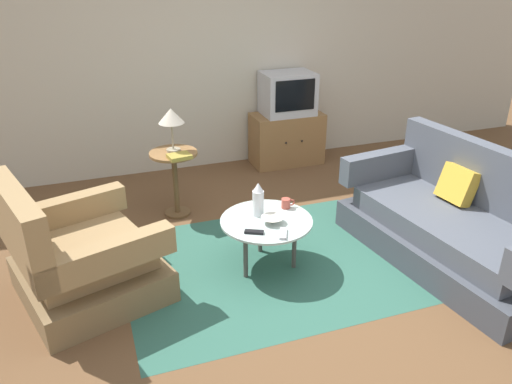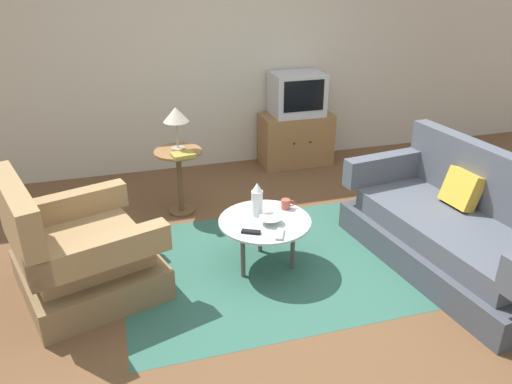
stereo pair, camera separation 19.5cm
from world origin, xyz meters
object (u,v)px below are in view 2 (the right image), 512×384
object	(u,v)px
book	(183,155)
table_lamp	(176,116)
vase	(257,200)
armchair	(78,255)
bowl	(270,220)
tv_stand	(296,139)
couch	(458,231)
tv_remote_dark	(251,232)
mug	(286,204)
coffee_table	(265,224)
side_table	(179,169)
television	(297,94)
tv_remote_silver	(280,234)

from	to	relation	value
book	table_lamp	bearing A→B (deg)	84.95
vase	armchair	bearing A→B (deg)	-178.84
table_lamp	book	distance (m)	0.37
armchair	bowl	world-z (taller)	armchair
tv_stand	table_lamp	size ratio (longest dim) A/B	2.06
couch	book	bearing A→B (deg)	47.45
tv_remote_dark	bowl	bearing A→B (deg)	-123.74
mug	book	xyz separation A→B (m)	(-0.70, 0.83, 0.20)
coffee_table	bowl	distance (m)	0.09
bowl	tv_remote_dark	bearing A→B (deg)	-150.81
side_table	table_lamp	distance (m)	0.51
television	armchair	bearing A→B (deg)	-140.75
television	vase	xyz separation A→B (m)	(-1.06, -1.95, -0.29)
side_table	vase	bearing A→B (deg)	-65.98
tv_stand	tv_remote_dark	xyz separation A→B (m)	(-1.18, -2.21, 0.13)
bowl	tv_remote_dark	distance (m)	0.21
coffee_table	tv_stand	world-z (taller)	tv_stand
side_table	television	world-z (taller)	television
coffee_table	vase	size ratio (longest dim) A/B	2.60
tv_stand	tv_remote_dark	bearing A→B (deg)	-118.12
tv_stand	mug	xyz separation A→B (m)	(-0.80, -1.90, 0.16)
armchair	side_table	distance (m)	1.41
couch	bowl	xyz separation A→B (m)	(-1.46, 0.34, 0.14)
tv_remote_silver	book	distance (m)	1.35
coffee_table	table_lamp	bearing A→B (deg)	112.84
bowl	tv_remote_silver	distance (m)	0.20
book	mug	bearing A→B (deg)	-59.03
table_lamp	armchair	bearing A→B (deg)	-129.81
side_table	bowl	size ratio (longest dim) A/B	3.64
vase	bowl	world-z (taller)	vase
mug	tv_remote_dark	size ratio (longest dim) A/B	0.78
coffee_table	vase	world-z (taller)	vase
table_lamp	book	size ratio (longest dim) A/B	1.83
armchair	table_lamp	size ratio (longest dim) A/B	2.98
mug	tv_remote_silver	world-z (taller)	mug
armchair	side_table	xyz separation A→B (m)	(0.91, 1.07, 0.15)
coffee_table	tv_stand	bearing A→B (deg)	63.46
coffee_table	side_table	bearing A→B (deg)	113.73
table_lamp	mug	bearing A→B (deg)	-55.16
coffee_table	television	world-z (taller)	television
tv_stand	tv_remote_silver	distance (m)	2.51
side_table	bowl	bearing A→B (deg)	-66.51
table_lamp	tv_stand	bearing A→B (deg)	30.11
couch	mug	bearing A→B (deg)	59.08
tv_stand	bowl	bearing A→B (deg)	-115.33
armchair	coffee_table	distance (m)	1.41
couch	coffee_table	size ratio (longest dim) A/B	2.69
television	tv_remote_dark	xyz separation A→B (m)	(-1.18, -2.22, -0.42)
television	book	distance (m)	1.86
television	couch	bearing A→B (deg)	-79.35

